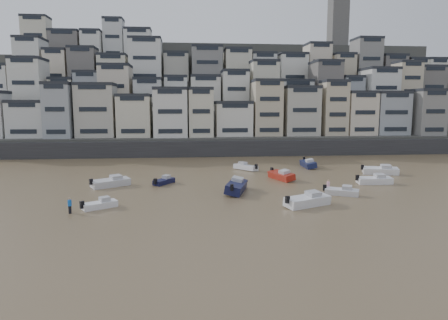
{
  "coord_description": "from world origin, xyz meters",
  "views": [
    {
      "loc": [
        -0.28,
        -24.3,
        11.6
      ],
      "look_at": [
        4.99,
        30.0,
        4.0
      ],
      "focal_mm": 32.0,
      "sensor_mm": 36.0,
      "label": 1
    }
  ],
  "objects": [
    {
      "name": "boat_b",
      "position": [
        19.7,
        24.28,
        0.63
      ],
      "size": [
        4.75,
        3.49,
        1.25
      ],
      "primitive_type": null,
      "rotation": [
        0.0,
        0.0,
        -0.49
      ],
      "color": "silver",
      "rests_on": "ground"
    },
    {
      "name": "boat_c",
      "position": [
        6.4,
        27.4,
        0.96
      ],
      "size": [
        4.25,
        7.4,
        1.92
      ],
      "primitive_type": null,
      "rotation": [
        0.0,
        0.0,
        1.27
      ],
      "color": "#13163C",
      "rests_on": "ground"
    },
    {
      "name": "boat_a",
      "position": [
        13.62,
        19.33,
        0.86
      ],
      "size": [
        6.56,
        4.53,
        1.71
      ],
      "primitive_type": null,
      "rotation": [
        0.0,
        0.0,
        0.44
      ],
      "color": "white",
      "rests_on": "ground"
    },
    {
      "name": "person_pink",
      "position": [
        18.46,
        25.91,
        0.87
      ],
      "size": [
        0.44,
        0.44,
        1.74
      ],
      "primitive_type": null,
      "color": "#F3ACBF",
      "rests_on": "ground"
    },
    {
      "name": "boat_j",
      "position": [
        -9.98,
        20.6,
        0.58
      ],
      "size": [
        4.3,
        3.55,
        1.16
      ],
      "primitive_type": null,
      "rotation": [
        0.0,
        0.0,
        0.6
      ],
      "color": "white",
      "rests_on": "ground"
    },
    {
      "name": "hillside",
      "position": [
        14.73,
        104.84,
        13.01
      ],
      "size": [
        141.04,
        66.0,
        50.0
      ],
      "color": "#4C4C47",
      "rests_on": "ground"
    },
    {
      "name": "ground",
      "position": [
        0.0,
        0.0,
        0.0
      ],
      "size": [
        400.0,
        400.0,
        0.0
      ],
      "primitive_type": "plane",
      "color": "brown",
      "rests_on": "ground"
    },
    {
      "name": "boat_k",
      "position": [
        -10.94,
        32.69,
        0.81
      ],
      "size": [
        6.05,
        4.95,
        1.63
      ],
      "primitive_type": null,
      "rotation": [
        0.0,
        0.0,
        0.59
      ],
      "color": "silver",
      "rests_on": "ground"
    },
    {
      "name": "boat_f",
      "position": [
        -3.5,
        33.92,
        0.58
      ],
      "size": [
        3.56,
        4.31,
        1.16
      ],
      "primitive_type": null,
      "rotation": [
        0.0,
        0.0,
        0.97
      ],
      "color": "#121439",
      "rests_on": "ground"
    },
    {
      "name": "harbor_wall",
      "position": [
        10.0,
        65.0,
        1.75
      ],
      "size": [
        140.0,
        3.0,
        3.5
      ],
      "primitive_type": "cube",
      "color": "#38383A",
      "rests_on": "ground"
    },
    {
      "name": "boat_i",
      "position": [
        22.39,
        47.16,
        0.83
      ],
      "size": [
        2.18,
        6.14,
        1.66
      ],
      "primitive_type": null,
      "rotation": [
        0.0,
        0.0,
        -1.6
      ],
      "color": "#151C44",
      "rests_on": "ground"
    },
    {
      "name": "boat_d",
      "position": [
        27.37,
        30.97,
        0.76
      ],
      "size": [
        5.6,
        2.0,
        1.51
      ],
      "primitive_type": null,
      "rotation": [
        0.0,
        0.0,
        -0.03
      ],
      "color": "white",
      "rests_on": "ground"
    },
    {
      "name": "boat_g",
      "position": [
        32.18,
        38.71,
        0.84
      ],
      "size": [
        6.49,
        3.56,
        1.68
      ],
      "primitive_type": null,
      "rotation": [
        0.0,
        0.0,
        -0.26
      ],
      "color": "white",
      "rests_on": "ground"
    },
    {
      "name": "boat_e",
      "position": [
        14.52,
        35.73,
        0.8
      ],
      "size": [
        3.75,
        6.18,
        1.6
      ],
      "primitive_type": null,
      "rotation": [
        0.0,
        0.0,
        -1.23
      ],
      "color": "maroon",
      "rests_on": "ground"
    },
    {
      "name": "boat_h",
      "position": [
        10.38,
        45.42,
        0.71
      ],
      "size": [
        4.62,
        5.1,
        1.42
      ],
      "primitive_type": null,
      "rotation": [
        0.0,
        0.0,
        2.26
      ],
      "color": "white",
      "rests_on": "ground"
    },
    {
      "name": "person_blue",
      "position": [
        -12.73,
        18.75,
        0.87
      ],
      "size": [
        0.44,
        0.44,
        1.74
      ],
      "primitive_type": null,
      "color": "blue",
      "rests_on": "ground"
    }
  ]
}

